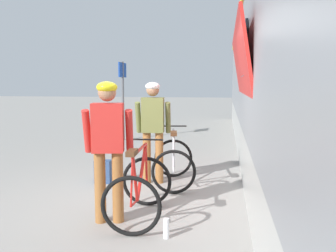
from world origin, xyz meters
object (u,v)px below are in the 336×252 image
cyclist_far_in_red (108,139)px  backpack_on_platform (103,171)px  bicycle_near_silver (173,162)px  platform_sign_post (123,87)px  train_car (328,71)px  cyclist_near_in_olive (153,123)px  bicycle_far_red (140,189)px  water_bottle_near_the_bikes (166,228)px

cyclist_far_in_red → backpack_on_platform: size_ratio=4.40×
bicycle_near_silver → platform_sign_post: size_ratio=0.49×
platform_sign_post → backpack_on_platform: bearing=-77.7°
train_car → cyclist_near_in_olive: train_car is taller
train_car → bicycle_near_silver: (-2.66, -0.88, -1.56)m
backpack_on_platform → bicycle_far_red: bearing=-59.4°
train_car → water_bottle_near_the_bikes: 4.26m
bicycle_near_silver → platform_sign_post: bearing=116.4°
cyclist_near_in_olive → bicycle_near_silver: 0.75m
water_bottle_near_the_bikes → backpack_on_platform: bearing=126.2°
cyclist_near_in_olive → cyclist_far_in_red: 1.82m
cyclist_near_in_olive → platform_sign_post: (-1.88, 4.47, 0.57)m
bicycle_far_red → water_bottle_near_the_bikes: 0.71m
cyclist_far_in_red → platform_sign_post: platform_sign_post is taller
cyclist_far_in_red → water_bottle_near_the_bikes: size_ratio=7.65×
cyclist_far_in_red → bicycle_near_silver: cyclist_far_in_red is taller
train_car → cyclist_far_in_red: 4.24m
bicycle_near_silver → bicycle_far_red: size_ratio=1.06×
bicycle_far_red → bicycle_near_silver: bearing=83.0°
cyclist_far_in_red → bicycle_near_silver: 1.94m
cyclist_near_in_olive → water_bottle_near_the_bikes: size_ratio=7.65×
water_bottle_near_the_bikes → bicycle_far_red: bearing=131.3°
bicycle_far_red → backpack_on_platform: bearing=124.4°
bicycle_near_silver → water_bottle_near_the_bikes: size_ratio=5.06×
cyclist_far_in_red → bicycle_far_red: bearing=20.8°
cyclist_far_in_red → backpack_on_platform: (-0.69, 1.67, -0.85)m
bicycle_near_silver → backpack_on_platform: (-1.24, -0.07, -0.20)m
cyclist_far_in_red → platform_sign_post: (-1.70, 6.28, 0.57)m
train_car → cyclist_near_in_olive: (-3.03, -0.80, -0.91)m
train_car → bicycle_near_silver: size_ratio=18.31×
bicycle_far_red → backpack_on_platform: size_ratio=2.76×
train_car → platform_sign_post: (-4.91, 3.67, -0.34)m
cyclist_far_in_red → water_bottle_near_the_bikes: cyclist_far_in_red is taller
bicycle_far_red → backpack_on_platform: 1.86m
cyclist_near_in_olive → platform_sign_post: 4.89m
bicycle_far_red → water_bottle_near_the_bikes: bearing=-48.7°
train_car → bicycle_near_silver: train_car is taller
cyclist_near_in_olive → water_bottle_near_the_bikes: bearing=-74.4°
train_car → water_bottle_near_the_bikes: size_ratio=92.60×
bicycle_near_silver → platform_sign_post: platform_sign_post is taller
cyclist_near_in_olive → train_car: bearing=14.8°
cyclist_far_in_red → bicycle_near_silver: (0.56, 1.74, -0.65)m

